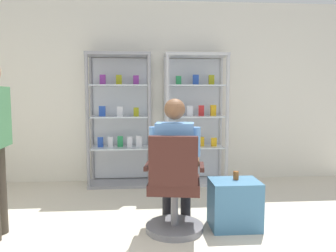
# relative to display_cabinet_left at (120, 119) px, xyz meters

# --- Properties ---
(back_wall) EXTENTS (6.00, 0.10, 2.70)m
(back_wall) POSITION_rel_display_cabinet_left_xyz_m (0.55, 0.24, 0.39)
(back_wall) COLOR silver
(back_wall) RESTS_ON ground
(display_cabinet_left) EXTENTS (0.90, 0.45, 1.90)m
(display_cabinet_left) POSITION_rel_display_cabinet_left_xyz_m (0.00, 0.00, 0.00)
(display_cabinet_left) COLOR gray
(display_cabinet_left) RESTS_ON ground
(display_cabinet_right) EXTENTS (0.90, 0.45, 1.90)m
(display_cabinet_right) POSITION_rel_display_cabinet_left_xyz_m (1.10, -0.00, 0.00)
(display_cabinet_right) COLOR #B7B7BC
(display_cabinet_right) RESTS_ON ground
(office_chair) EXTENTS (0.60, 0.56, 0.96)m
(office_chair) POSITION_rel_display_cabinet_left_xyz_m (0.62, -1.81, -0.56)
(office_chair) COLOR slate
(office_chair) RESTS_ON ground
(seated_shopkeeper) EXTENTS (0.53, 0.60, 1.29)m
(seated_shopkeeper) POSITION_rel_display_cabinet_left_xyz_m (0.65, -1.65, -0.25)
(seated_shopkeeper) COLOR black
(seated_shopkeeper) RESTS_ON ground
(storage_crate) EXTENTS (0.48, 0.37, 0.48)m
(storage_crate) POSITION_rel_display_cabinet_left_xyz_m (1.23, -1.72, -0.72)
(storage_crate) COLOR teal
(storage_crate) RESTS_ON ground
(tea_glass) EXTENTS (0.06, 0.06, 0.08)m
(tea_glass) POSITION_rel_display_cabinet_left_xyz_m (1.25, -1.68, -0.44)
(tea_glass) COLOR brown
(tea_glass) RESTS_ON storage_crate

